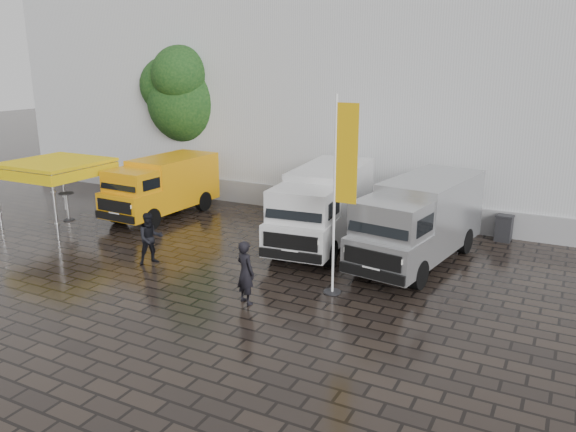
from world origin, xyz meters
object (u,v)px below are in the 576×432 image
at_px(canopy_tent, 55,165).
at_px(van_yellow, 162,188).
at_px(cocktail_table, 67,207).
at_px(person_front, 245,272).
at_px(van_white, 323,208).
at_px(flagpole, 341,185).
at_px(person_tent, 151,238).
at_px(van_silver, 419,223).
at_px(wheelie_bin, 504,228).

bearing_deg(canopy_tent, van_yellow, 43.15).
bearing_deg(cocktail_table, person_front, -18.55).
bearing_deg(van_white, flagpole, -65.75).
bearing_deg(person_tent, cocktail_table, 105.34).
xyz_separation_m(van_silver, person_front, (-3.30, -5.23, -0.47)).
xyz_separation_m(flagpole, cocktail_table, (-12.82, 1.91, -2.56)).
distance_m(cocktail_table, person_tent, 6.90).
xyz_separation_m(canopy_tent, cocktail_table, (-0.13, 0.49, -1.83)).
distance_m(van_white, van_silver, 3.51).
relative_size(flagpole, person_tent, 3.28).
bearing_deg(van_white, canopy_tent, -172.86).
distance_m(van_yellow, wheelie_bin, 13.60).
height_order(van_silver, cocktail_table, van_silver).
distance_m(van_yellow, person_front, 9.73).
xyz_separation_m(van_silver, canopy_tent, (-13.99, -2.09, 1.06)).
bearing_deg(van_white, person_front, -93.68).
relative_size(van_yellow, cocktail_table, 4.57).
bearing_deg(person_front, canopy_tent, 7.10).
height_order(van_yellow, van_white, van_white).
bearing_deg(person_front, van_white, -64.50).
distance_m(van_white, person_tent, 5.99).
bearing_deg(person_tent, person_front, -70.27).
distance_m(flagpole, person_front, 3.47).
height_order(van_yellow, wheelie_bin, van_yellow).
relative_size(van_silver, cocktail_table, 5.39).
distance_m(van_silver, person_front, 6.20).
relative_size(canopy_tent, person_front, 1.91).
height_order(van_white, person_front, van_white).
bearing_deg(person_tent, van_yellow, 71.49).
height_order(van_white, person_tent, van_white).
height_order(van_yellow, van_silver, van_silver).
xyz_separation_m(van_yellow, canopy_tent, (-2.96, -2.78, 1.19)).
bearing_deg(canopy_tent, van_white, 12.87).
xyz_separation_m(person_front, person_tent, (-4.35, 1.24, -0.04)).
bearing_deg(van_white, person_tent, -139.75).
height_order(van_yellow, person_tent, van_yellow).
bearing_deg(canopy_tent, person_front, -16.35).
bearing_deg(canopy_tent, flagpole, -6.37).
relative_size(canopy_tent, person_tent, 1.99).
bearing_deg(person_tent, wheelie_bin, -16.18).
bearing_deg(canopy_tent, cocktail_table, 104.87).
height_order(wheelie_bin, person_tent, person_tent).
bearing_deg(van_silver, person_tent, -143.65).
distance_m(van_yellow, flagpole, 10.77).
height_order(person_front, person_tent, person_front).
height_order(canopy_tent, wheelie_bin, canopy_tent).
bearing_deg(person_front, van_yellow, -13.96).
height_order(wheelie_bin, person_front, person_front).
relative_size(canopy_tent, cocktail_table, 2.92).
bearing_deg(van_yellow, wheelie_bin, 15.44).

